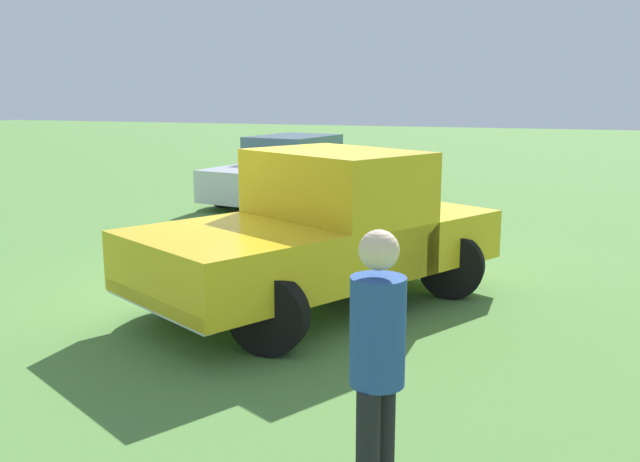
{
  "coord_description": "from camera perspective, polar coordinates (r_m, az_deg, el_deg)",
  "views": [
    {
      "loc": [
        -3.31,
        8.36,
        2.51
      ],
      "look_at": [
        -0.71,
        0.75,
        0.9
      ],
      "focal_mm": 39.79,
      "sensor_mm": 36.0,
      "label": 1
    }
  ],
  "objects": [
    {
      "name": "ground_plane",
      "position": [
        9.34,
        -2.65,
        -4.28
      ],
      "size": [
        80.0,
        80.0,
        0.0
      ],
      "primitive_type": "plane",
      "color": "#54843D"
    },
    {
      "name": "pickup_truck",
      "position": [
        8.26,
        0.58,
        0.36
      ],
      "size": [
        3.85,
        4.81,
        1.81
      ],
      "rotation": [
        0.0,
        0.0,
        1.06
      ],
      "color": "black",
      "rests_on": "ground_plane"
    },
    {
      "name": "sedan_near",
      "position": [
        16.32,
        -2.47,
        4.86
      ],
      "size": [
        2.65,
        4.87,
        1.47
      ],
      "rotation": [
        0.0,
        0.0,
        1.39
      ],
      "color": "black",
      "rests_on": "ground_plane"
    },
    {
      "name": "person_bystander",
      "position": [
        4.13,
        4.61,
        -10.29
      ],
      "size": [
        0.38,
        0.38,
        1.75
      ],
      "rotation": [
        0.0,
        0.0,
        6.07
      ],
      "color": "black",
      "rests_on": "ground_plane"
    }
  ]
}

